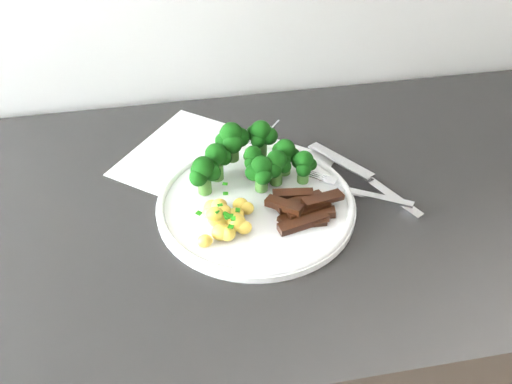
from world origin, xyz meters
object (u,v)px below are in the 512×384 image
beef_strips (303,209)px  fork (359,191)px  counter (250,380)px  knife (377,187)px  potatoes (225,218)px  broccoli (251,156)px  recipe_paper (223,166)px  plate (256,204)px

beef_strips → fork: 0.09m
counter → knife: 0.50m
potatoes → beef_strips: bearing=-0.2°
broccoli → fork: (0.15, -0.07, -0.03)m
counter → knife: knife is taller
recipe_paper → plate: size_ratio=1.29×
potatoes → recipe_paper: bearing=83.8°
counter → beef_strips: bearing=-30.5°
broccoli → potatoes: (-0.05, -0.10, -0.03)m
plate → counter: bearing=159.4°
potatoes → counter: bearing=47.2°
plate → potatoes: (-0.05, -0.04, 0.01)m
broccoli → potatoes: size_ratio=2.13×
counter → recipe_paper: (-0.02, 0.10, 0.46)m
broccoli → beef_strips: bearing=-60.1°
beef_strips → knife: (0.12, 0.04, -0.01)m
beef_strips → knife: size_ratio=0.58×
beef_strips → knife: beef_strips is taller
plate → knife: knife is taller
recipe_paper → broccoli: size_ratio=1.96×
counter → plate: bearing=-20.6°
plate → knife: (0.18, 0.00, 0.00)m
counter → fork: 0.50m
potatoes → beef_strips: potatoes is taller
beef_strips → fork: beef_strips is taller
fork → knife: size_ratio=0.71×
plate → beef_strips: 0.07m
recipe_paper → fork: size_ratio=2.60×
potatoes → knife: 0.24m
counter → potatoes: bearing=-132.8°
counter → plate: plate is taller
counter → beef_strips: (0.07, -0.04, 0.48)m
recipe_paper → plate: (0.03, -0.10, 0.01)m
broccoli → counter: bearing=-104.7°
fork → recipe_paper: bearing=147.7°
counter → knife: size_ratio=12.23×
recipe_paper → potatoes: potatoes is taller
recipe_paper → knife: 0.24m
counter → plate: (0.01, -0.00, 0.46)m
recipe_paper → plate: 0.11m
plate → fork: size_ratio=2.02×
recipe_paper → broccoli: broccoli is taller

